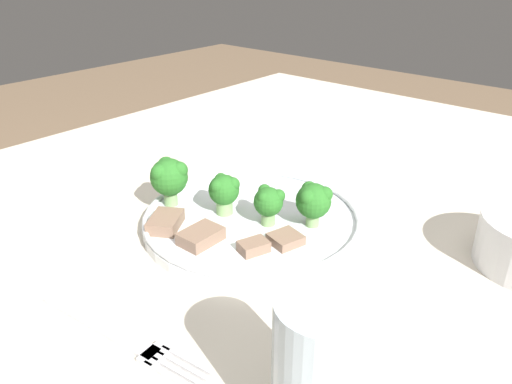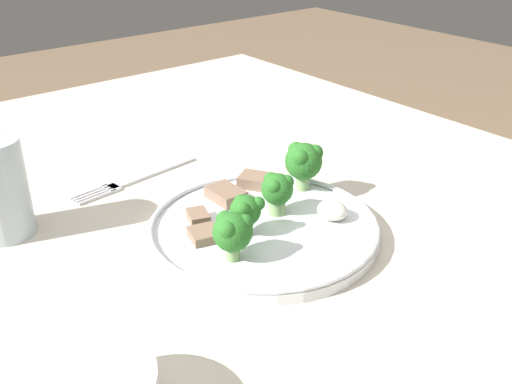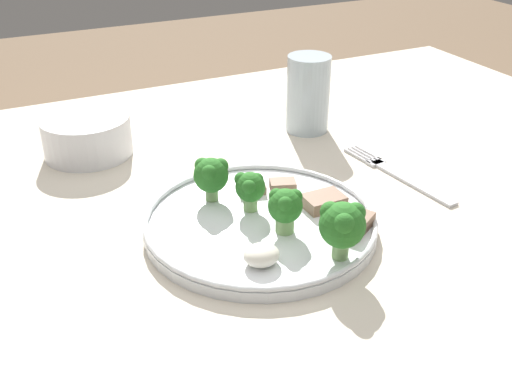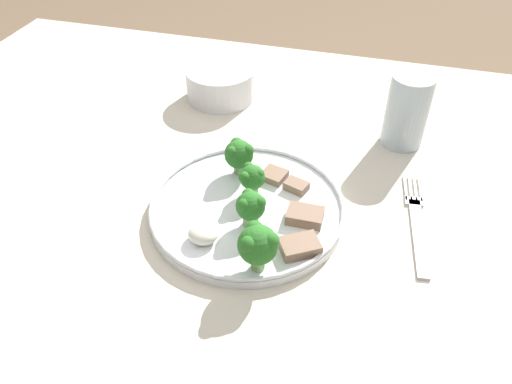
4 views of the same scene
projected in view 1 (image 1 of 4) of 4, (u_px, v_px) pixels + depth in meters
table at (260, 293)px, 0.63m from camera, size 1.31×0.98×0.74m
dinner_plate at (249, 221)px, 0.59m from camera, size 0.25×0.25×0.02m
fork at (117, 334)px, 0.42m from camera, size 0.04×0.19×0.00m
drinking_glass at (321, 382)px, 0.32m from camera, size 0.06×0.06×0.11m
broccoli_floret_near_rim_left at (313, 200)px, 0.56m from camera, size 0.04×0.04×0.05m
broccoli_floret_center_left at (270, 201)px, 0.56m from camera, size 0.03×0.03×0.05m
broccoli_floret_back_left at (169, 176)px, 0.60m from camera, size 0.05×0.05×0.06m
broccoli_floret_front_left at (224, 190)px, 0.58m from camera, size 0.04×0.04×0.05m
meat_slice_front_slice at (201, 236)px, 0.54m from camera, size 0.05×0.03×0.01m
meat_slice_middle_slice at (165, 222)px, 0.56m from camera, size 0.06×0.05×0.01m
meat_slice_rear_slice at (254, 247)px, 0.52m from camera, size 0.04×0.03×0.01m
meat_slice_edge_slice at (286, 239)px, 0.53m from camera, size 0.04×0.04×0.01m
sauce_dollop at (227, 183)px, 0.65m from camera, size 0.04×0.03×0.02m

